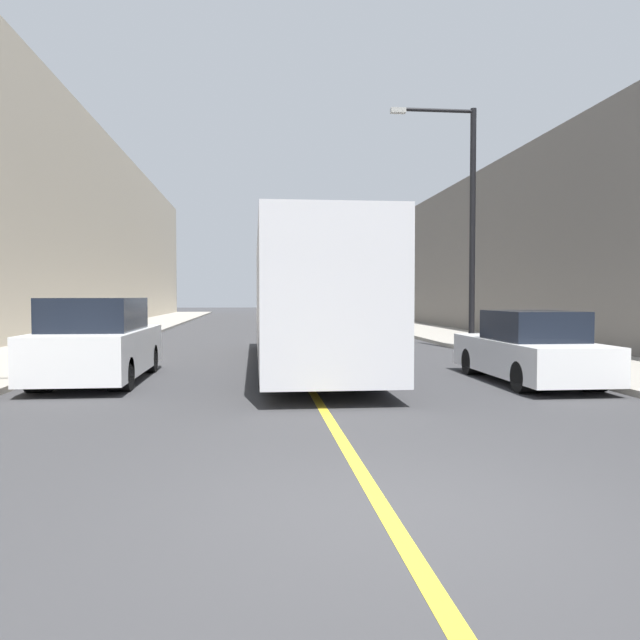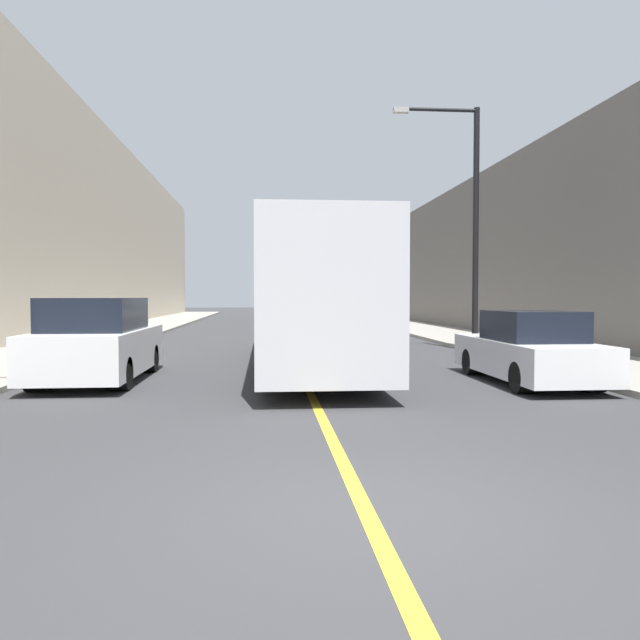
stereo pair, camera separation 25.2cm
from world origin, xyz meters
The scene contains 10 objects.
ground_plane centered at (0.00, 0.00, 0.00)m, with size 200.00×200.00×0.00m, color #38383A.
sidewalk_left centered at (-7.86, 30.00, 0.07)m, with size 3.88×72.00×0.13m, color #9E998E.
sidewalk_right centered at (7.86, 30.00, 0.07)m, with size 3.88×72.00×0.13m, color #9E998E.
building_row_left centered at (-11.80, 30.00, 5.79)m, with size 4.00×72.00×11.58m, color beige.
building_row_right centered at (11.80, 30.00, 4.02)m, with size 4.00×72.00×8.04m, color #66605B.
road_center_line centered at (0.00, 30.00, 0.00)m, with size 0.16×72.00×0.01m, color gold.
bus centered at (0.24, 11.41, 1.85)m, with size 2.57×12.99×3.45m.
parked_suv_left centered at (-4.55, 8.88, 0.86)m, with size 1.98×4.96×1.85m.
car_right_near centered at (4.82, 7.77, 0.71)m, with size 1.79×4.70×1.57m.
street_lamp_right centered at (5.97, 15.33, 4.74)m, with size 2.94×0.24×8.06m.
Camera 1 is at (-1.13, -5.20, 1.88)m, focal length 35.00 mm.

